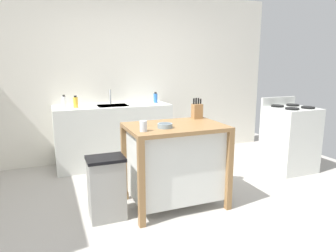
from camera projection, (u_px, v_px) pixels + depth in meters
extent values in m
plane|color=#ADA8A0|center=(168.00, 214.00, 3.10)|extent=(6.34, 6.34, 0.00)
cube|color=silver|center=(118.00, 77.00, 4.76)|extent=(5.34, 0.10, 2.60)
cube|color=olive|center=(175.00, 127.00, 3.15)|extent=(1.01, 0.70, 0.04)
cube|color=silver|center=(175.00, 163.00, 3.23)|extent=(0.91, 0.60, 0.74)
cube|color=olive|center=(141.00, 184.00, 2.77)|extent=(0.06, 0.06, 0.84)
cube|color=olive|center=(229.00, 171.00, 3.12)|extent=(0.06, 0.06, 0.84)
cube|color=olive|center=(125.00, 163.00, 3.35)|extent=(0.06, 0.06, 0.84)
cube|color=olive|center=(200.00, 154.00, 3.70)|extent=(0.06, 0.06, 0.84)
cube|color=#9E7042|center=(197.00, 111.00, 3.49)|extent=(0.11, 0.09, 0.17)
cylinder|color=black|center=(194.00, 101.00, 3.45)|extent=(0.02, 0.02, 0.07)
cylinder|color=black|center=(196.00, 101.00, 3.46)|extent=(0.02, 0.02, 0.07)
cylinder|color=black|center=(198.00, 101.00, 3.47)|extent=(0.02, 0.02, 0.07)
cylinder|color=black|center=(201.00, 101.00, 3.48)|extent=(0.02, 0.02, 0.06)
cylinder|color=gray|center=(165.00, 126.00, 2.99)|extent=(0.15, 0.15, 0.04)
cylinder|color=#49555B|center=(165.00, 124.00, 2.99)|extent=(0.12, 0.12, 0.01)
cylinder|color=silver|center=(143.00, 126.00, 2.83)|extent=(0.07, 0.07, 0.10)
cube|color=gray|center=(107.00, 189.00, 2.96)|extent=(0.34, 0.26, 0.60)
cube|color=black|center=(105.00, 159.00, 2.89)|extent=(0.36, 0.28, 0.03)
cube|color=silver|center=(114.00, 135.00, 4.55)|extent=(1.68, 0.60, 0.91)
cube|color=silver|center=(113.00, 106.00, 4.45)|extent=(0.44, 0.36, 0.03)
cylinder|color=#B7BCC1|center=(110.00, 97.00, 4.57)|extent=(0.02, 0.02, 0.22)
cylinder|color=blue|center=(155.00, 98.00, 4.74)|extent=(0.06, 0.06, 0.14)
cylinder|color=black|center=(155.00, 93.00, 4.72)|extent=(0.04, 0.04, 0.02)
cylinder|color=white|center=(64.00, 102.00, 4.22)|extent=(0.05, 0.05, 0.15)
cylinder|color=black|center=(64.00, 96.00, 4.20)|extent=(0.03, 0.03, 0.02)
cylinder|color=yellow|center=(76.00, 102.00, 4.20)|extent=(0.06, 0.06, 0.15)
cylinder|color=black|center=(75.00, 96.00, 4.18)|extent=(0.04, 0.04, 0.02)
cube|color=silver|center=(290.00, 139.00, 4.32)|extent=(0.60, 0.60, 0.91)
cube|color=silver|center=(279.00, 101.00, 4.47)|extent=(0.60, 0.04, 0.12)
cylinder|color=black|center=(292.00, 109.00, 4.04)|extent=(0.18, 0.18, 0.02)
cylinder|color=black|center=(308.00, 108.00, 4.15)|extent=(0.18, 0.18, 0.02)
cylinder|color=black|center=(277.00, 106.00, 4.30)|extent=(0.18, 0.18, 0.02)
cylinder|color=black|center=(293.00, 105.00, 4.40)|extent=(0.18, 0.18, 0.02)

